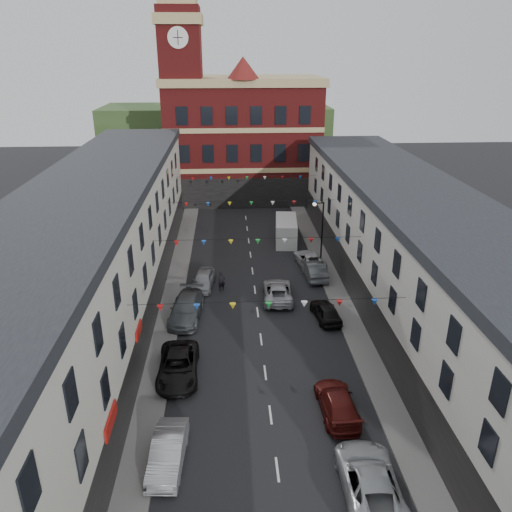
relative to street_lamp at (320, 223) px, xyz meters
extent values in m
plane|color=black|center=(-6.55, -14.00, -3.90)|extent=(160.00, 160.00, 0.00)
cube|color=#605E5B|center=(-13.45, -12.00, -3.83)|extent=(1.80, 64.00, 0.15)
cube|color=#605E5B|center=(0.35, -12.00, -3.83)|extent=(1.80, 64.00, 0.15)
cube|color=beige|center=(-18.35, -13.00, 1.10)|extent=(8.00, 56.00, 10.00)
cube|color=black|center=(-18.35, -13.00, 6.45)|extent=(8.40, 56.00, 0.70)
cube|color=black|center=(-14.30, -13.00, -2.30)|extent=(0.12, 56.00, 3.20)
cube|color=beige|center=(5.25, -13.00, 0.60)|extent=(8.00, 56.00, 9.00)
cube|color=black|center=(5.25, -13.00, 5.45)|extent=(8.40, 56.00, 0.70)
cube|color=black|center=(1.20, -13.00, -2.30)|extent=(0.12, 56.00, 3.20)
cube|color=maroon|center=(-6.55, 24.00, 3.60)|extent=(20.00, 12.00, 15.00)
cube|color=tan|center=(-6.55, 24.00, 11.60)|extent=(20.60, 12.60, 1.00)
cone|color=maroon|center=(-6.55, 19.00, 13.30)|extent=(4.00, 4.00, 2.60)
cube|color=maroon|center=(-14.05, 21.00, 8.10)|extent=(5.00, 5.00, 24.00)
cube|color=tan|center=(-14.05, 21.00, 18.60)|extent=(5.60, 5.60, 1.20)
cube|color=tan|center=(-14.05, 21.00, 20.70)|extent=(4.40, 4.40, 3.00)
cylinder|color=white|center=(-14.05, 18.45, 16.60)|extent=(2.40, 0.12, 2.40)
cube|color=#304C23|center=(-10.55, 48.00, 1.10)|extent=(40.00, 14.00, 10.00)
cylinder|color=black|center=(0.25, 0.00, -0.90)|extent=(0.14, 0.14, 6.00)
cylinder|color=black|center=(-0.15, 0.00, 2.00)|extent=(0.90, 0.10, 0.10)
sphere|color=beige|center=(-0.60, 0.00, 1.90)|extent=(0.36, 0.36, 0.36)
imported|color=#9B9DA3|center=(-11.94, -25.29, -3.17)|extent=(1.83, 4.54, 1.47)
imported|color=black|center=(-12.05, -18.00, -3.16)|extent=(2.57, 5.42, 1.49)
imported|color=#44484C|center=(-12.05, -10.55, -3.09)|extent=(2.81, 5.79, 1.63)
imported|color=gray|center=(-10.99, -5.22, -3.17)|extent=(2.27, 4.47, 1.46)
imported|color=#A4A8AC|center=(-2.45, -27.72, -3.12)|extent=(2.78, 5.74, 1.57)
imported|color=#4D120F|center=(-2.78, -22.05, -3.20)|extent=(2.10, 4.89, 1.40)
imported|color=black|center=(-1.42, -11.38, -3.22)|extent=(2.13, 4.22, 1.38)
imported|color=#4D5155|center=(-1.05, -3.70, -3.13)|extent=(1.92, 4.78, 1.55)
imported|color=silver|center=(-1.05, -0.98, -3.23)|extent=(2.84, 5.11, 1.35)
imported|color=#B0B2B8|center=(-4.75, -7.79, -3.20)|extent=(2.61, 5.20, 1.41)
cube|color=silver|center=(-2.55, 5.56, -2.65)|extent=(2.68, 5.84, 2.51)
imported|color=black|center=(-9.39, -6.03, -3.03)|extent=(0.74, 0.61, 1.74)
camera|label=1|loc=(-8.68, -44.59, 15.20)|focal=35.00mm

